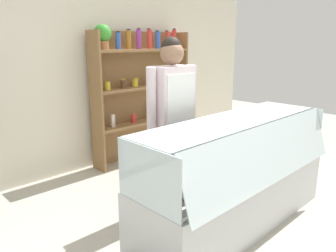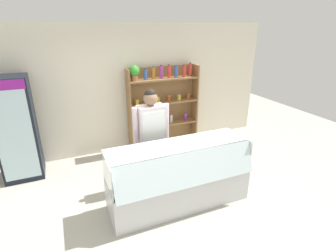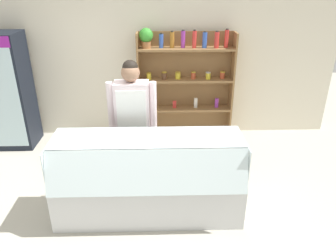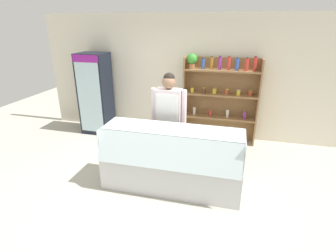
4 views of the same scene
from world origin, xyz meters
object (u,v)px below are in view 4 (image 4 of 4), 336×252
object	(u,v)px
deli_display_case	(171,170)
drinks_fridge	(96,94)
shelving_unit	(218,94)
shop_clerk	(169,113)

from	to	relation	value
deli_display_case	drinks_fridge	bearing A→B (deg)	140.92
drinks_fridge	deli_display_case	size ratio (longest dim) A/B	0.86
shelving_unit	deli_display_case	size ratio (longest dim) A/B	0.88
shelving_unit	shop_clerk	xyz separation A→B (m)	(-0.74, -1.43, -0.04)
drinks_fridge	shelving_unit	size ratio (longest dim) A/B	0.98
deli_display_case	shop_clerk	distance (m)	0.98
shelving_unit	shop_clerk	distance (m)	1.61
deli_display_case	shelving_unit	bearing A→B (deg)	75.44
drinks_fridge	shelving_unit	world-z (taller)	shelving_unit
drinks_fridge	shop_clerk	size ratio (longest dim) A/B	1.08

